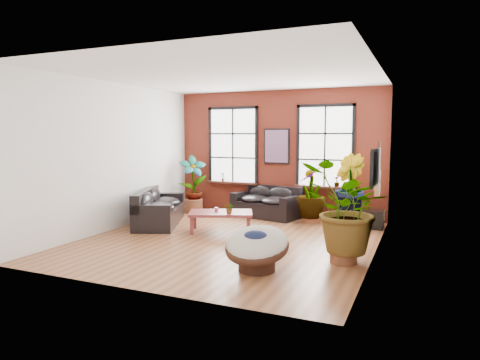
# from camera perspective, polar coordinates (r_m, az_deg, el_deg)

# --- Properties ---
(room) EXTENTS (6.04, 6.54, 3.54)m
(room) POSITION_cam_1_polar(r_m,az_deg,el_deg) (9.18, -1.12, 2.81)
(room) COLOR brown
(room) RESTS_ON ground
(sofa_back) EXTENTS (2.02, 1.32, 0.85)m
(sofa_back) POSITION_cam_1_polar(r_m,az_deg,el_deg) (11.90, 3.63, -3.06)
(sofa_back) COLOR black
(sofa_back) RESTS_ON ground
(sofa_left) EXTENTS (1.72, 2.41, 0.88)m
(sofa_left) POSITION_cam_1_polar(r_m,az_deg,el_deg) (11.09, -10.96, -3.76)
(sofa_left) COLOR black
(sofa_left) RESTS_ON ground
(coffee_table) EXTENTS (1.67, 1.34, 0.56)m
(coffee_table) POSITION_cam_1_polar(r_m,az_deg,el_deg) (10.06, -2.58, -4.56)
(coffee_table) COLOR maroon
(coffee_table) RESTS_ON ground
(papasan_chair) EXTENTS (1.11, 1.13, 0.81)m
(papasan_chair) POSITION_cam_1_polar(r_m,az_deg,el_deg) (7.20, 2.26, -8.83)
(papasan_chair) COLOR #391F14
(papasan_chair) RESTS_ON ground
(poster) EXTENTS (0.74, 0.06, 0.98)m
(poster) POSITION_cam_1_polar(r_m,az_deg,el_deg) (12.00, 4.91, 4.51)
(poster) COLOR black
(poster) RESTS_ON room
(tv_wall_unit) EXTENTS (0.13, 1.86, 1.20)m
(tv_wall_unit) POSITION_cam_1_polar(r_m,az_deg,el_deg) (8.87, 17.67, 1.09)
(tv_wall_unit) COLOR black
(tv_wall_unit) RESTS_ON room
(media_box) EXTENTS (0.53, 0.44, 0.44)m
(media_box) POSITION_cam_1_polar(r_m,az_deg,el_deg) (10.92, 17.24, -5.02)
(media_box) COLOR black
(media_box) RESTS_ON ground
(pot_back_left) EXTENTS (0.65, 0.65, 0.39)m
(pot_back_left) POSITION_cam_1_polar(r_m,az_deg,el_deg) (12.64, -6.20, -3.43)
(pot_back_left) COLOR brown
(pot_back_left) RESTS_ON ground
(pot_back_right) EXTENTS (0.63, 0.63, 0.36)m
(pot_back_right) POSITION_cam_1_polar(r_m,az_deg,el_deg) (11.22, 14.34, -4.85)
(pot_back_right) COLOR brown
(pot_back_right) RESTS_ON ground
(pot_right_wall) EXTENTS (0.52, 0.52, 0.35)m
(pot_right_wall) POSITION_cam_1_polar(r_m,az_deg,el_deg) (7.90, 13.63, -9.45)
(pot_right_wall) COLOR brown
(pot_right_wall) RESTS_ON ground
(pot_mid) EXTENTS (0.59, 0.59, 0.36)m
(pot_mid) POSITION_cam_1_polar(r_m,az_deg,el_deg) (11.24, 9.49, -4.74)
(pot_mid) COLOR brown
(pot_mid) RESTS_ON ground
(floor_plant_back_left) EXTENTS (0.96, 0.94, 1.53)m
(floor_plant_back_left) POSITION_cam_1_polar(r_m,az_deg,el_deg) (12.59, -6.27, -0.16)
(floor_plant_back_left) COLOR #0F3811
(floor_plant_back_left) RESTS_ON ground
(floor_plant_back_right) EXTENTS (1.10, 1.16, 1.65)m
(floor_plant_back_right) POSITION_cam_1_polar(r_m,az_deg,el_deg) (11.10, 14.25, -0.81)
(floor_plant_back_right) COLOR #0F3811
(floor_plant_back_right) RESTS_ON ground
(floor_plant_right_wall) EXTENTS (1.89, 1.94, 1.63)m
(floor_plant_right_wall) POSITION_cam_1_polar(r_m,az_deg,el_deg) (7.72, 13.90, -3.72)
(floor_plant_right_wall) COLOR #0F3811
(floor_plant_right_wall) RESTS_ON ground
(floor_plant_mid) EXTENTS (0.90, 0.90, 1.33)m
(floor_plant_mid) POSITION_cam_1_polar(r_m,az_deg,el_deg) (11.13, 9.44, -1.58)
(floor_plant_mid) COLOR #0F3811
(floor_plant_mid) RESTS_ON ground
(table_plant) EXTENTS (0.25, 0.22, 0.26)m
(table_plant) POSITION_cam_1_polar(r_m,az_deg,el_deg) (9.79, -1.39, -3.76)
(table_plant) COLOR #0F3811
(table_plant) RESTS_ON coffee_table
(sill_plant_left) EXTENTS (0.17, 0.17, 0.27)m
(sill_plant_left) POSITION_cam_1_polar(r_m,az_deg,el_deg) (12.63, -2.32, 0.44)
(sill_plant_left) COLOR #0F3811
(sill_plant_left) RESTS_ON room
(sill_plant_right) EXTENTS (0.19, 0.19, 0.27)m
(sill_plant_right) POSITION_cam_1_polar(r_m,az_deg,el_deg) (11.59, 12.78, -0.21)
(sill_plant_right) COLOR #0F3811
(sill_plant_right) RESTS_ON room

